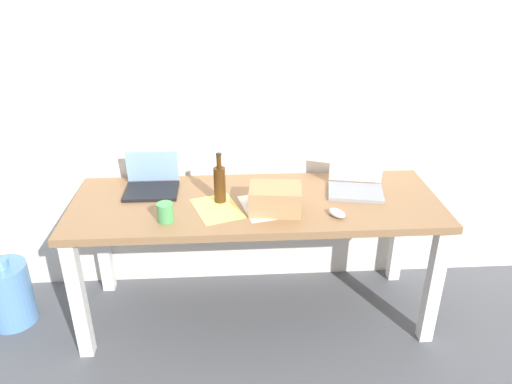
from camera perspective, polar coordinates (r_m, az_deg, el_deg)
The scene contains 13 objects.
ground_plane at distance 2.99m, azimuth 0.00°, elevation -13.63°, with size 8.00×8.00×0.00m, color #515459.
back_wall at distance 2.77m, azimuth -0.52°, elevation 13.31°, with size 5.20×0.08×2.60m, color silver.
desk at distance 2.63m, azimuth 0.00°, elevation -2.85°, with size 1.94×0.68×0.74m.
laptop_left at distance 2.74m, azimuth -12.01°, elevation 0.99°, with size 0.29×0.24×0.20m.
laptop_right at distance 2.72m, azimuth 11.52°, elevation 0.94°, with size 0.33×0.29×0.20m.
beer_bottle at distance 2.53m, azimuth -4.24°, elevation 0.98°, with size 0.06×0.06×0.27m.
computer_mouse at distance 2.46m, azimuth 9.39°, elevation -2.43°, with size 0.06×0.10×0.03m, color silver.
cardboard_box at distance 2.46m, azimuth 2.23°, elevation -0.80°, with size 0.26×0.19×0.13m, color tan.
coffee_mug at distance 2.41m, azimuth -10.49°, elevation -2.34°, with size 0.08×0.08×0.10m, color #4C9E56.
paper_yellow_folder at distance 2.51m, azimuth -4.55°, elevation -1.92°, with size 0.21×0.30×0.00m, color #F4E06B.
paper_sheet_center at distance 2.52m, azimuth 0.91°, elevation -1.69°, with size 0.21×0.30×0.00m, color white.
paper_sheet_near_back at distance 2.65m, azimuth 2.54°, elevation -0.26°, with size 0.21×0.30×0.00m, color white.
water_cooler_jug at distance 3.14m, azimuth -26.83°, elevation -10.49°, with size 0.26×0.26×0.42m.
Camera 1 is at (-0.14, -2.29, 1.92)m, focal length 34.42 mm.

